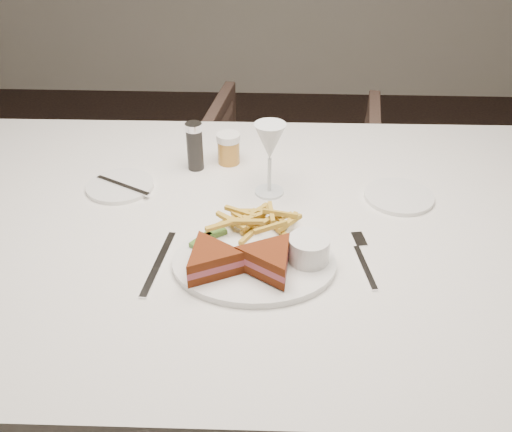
{
  "coord_description": "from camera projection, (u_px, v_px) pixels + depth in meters",
  "views": [
    {
      "loc": [
        0.26,
        -1.18,
        1.45
      ],
      "look_at": [
        0.22,
        -0.2,
        0.8
      ],
      "focal_mm": 40.0,
      "sensor_mm": 36.0,
      "label": 1
    }
  ],
  "objects": [
    {
      "name": "ground",
      "position": [
        190.0,
        390.0,
        1.79
      ],
      "size": [
        5.0,
        5.0,
        0.0
      ],
      "primitive_type": "plane",
      "color": "black",
      "rests_on": "ground"
    },
    {
      "name": "chair_far",
      "position": [
        290.0,
        175.0,
        2.25
      ],
      "size": [
        0.72,
        0.69,
        0.67
      ],
      "primitive_type": "imported",
      "rotation": [
        0.0,
        0.0,
        3.02
      ],
      "color": "#4F3A31",
      "rests_on": "ground"
    },
    {
      "name": "table",
      "position": [
        257.0,
        344.0,
        1.45
      ],
      "size": [
        1.58,
        1.06,
        0.75
      ],
      "primitive_type": "cube",
      "rotation": [
        0.0,
        0.0,
        0.01
      ],
      "color": "silver",
      "rests_on": "ground"
    },
    {
      "name": "table_setting",
      "position": [
        253.0,
        221.0,
        1.18
      ],
      "size": [
        0.82,
        0.61,
        0.18
      ],
      "color": "white",
      "rests_on": "table"
    }
  ]
}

